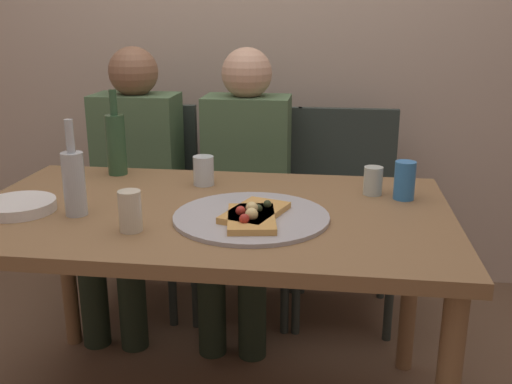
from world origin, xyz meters
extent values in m
cube|color=#BCA893|center=(0.00, 1.23, 1.30)|extent=(6.00, 0.10, 2.60)
cube|color=olive|center=(0.00, 0.00, 0.72)|extent=(1.45, 0.85, 0.04)
cylinder|color=olive|center=(-0.67, 0.37, 0.35)|extent=(0.06, 0.06, 0.70)
cylinder|color=olive|center=(0.67, 0.37, 0.35)|extent=(0.06, 0.06, 0.70)
cylinder|color=#ADADB2|center=(0.14, -0.08, 0.74)|extent=(0.45, 0.45, 0.01)
cube|color=tan|center=(0.15, -0.14, 0.76)|extent=(0.16, 0.24, 0.02)
sphere|color=#EAD184|center=(0.15, -0.16, 0.78)|extent=(0.04, 0.04, 0.04)
sphere|color=#2D381E|center=(0.16, -0.09, 0.77)|extent=(0.02, 0.02, 0.02)
sphere|color=#B22D23|center=(0.14, -0.19, 0.77)|extent=(0.03, 0.03, 0.03)
cube|color=tan|center=(0.15, -0.08, 0.76)|extent=(0.19, 0.25, 0.02)
sphere|color=#EAD184|center=(0.14, -0.10, 0.78)|extent=(0.04, 0.04, 0.04)
sphere|color=#2D381E|center=(0.18, -0.05, 0.77)|extent=(0.02, 0.02, 0.02)
sphere|color=#B22D23|center=(0.12, -0.12, 0.77)|extent=(0.03, 0.03, 0.03)
cylinder|color=#2D5133|center=(-0.41, 0.34, 0.84)|extent=(0.07, 0.07, 0.22)
cylinder|color=#2D5133|center=(-0.41, 0.34, 1.00)|extent=(0.03, 0.03, 0.09)
cylinder|color=#B2BCC1|center=(-0.37, -0.11, 0.83)|extent=(0.06, 0.06, 0.19)
cylinder|color=#B2BCC1|center=(-0.37, -0.11, 0.97)|extent=(0.02, 0.02, 0.10)
cylinder|color=beige|center=(-0.17, -0.22, 0.79)|extent=(0.06, 0.06, 0.11)
cylinder|color=#B7C6BC|center=(0.50, 0.21, 0.78)|extent=(0.06, 0.06, 0.09)
cylinder|color=silver|center=(-0.07, 0.24, 0.79)|extent=(0.07, 0.07, 0.10)
cylinder|color=#337AC1|center=(0.59, 0.17, 0.80)|extent=(0.07, 0.07, 0.12)
cylinder|color=white|center=(-0.56, -0.11, 0.75)|extent=(0.22, 0.22, 0.03)
cube|color=#2D3833|center=(-0.48, 0.75, 0.45)|extent=(0.44, 0.44, 0.05)
cube|color=#2D3833|center=(-0.48, 0.95, 0.68)|extent=(0.44, 0.04, 0.45)
cylinder|color=#2D3833|center=(-0.29, 0.56, 0.21)|extent=(0.04, 0.04, 0.42)
cylinder|color=#2D3833|center=(-0.67, 0.56, 0.21)|extent=(0.04, 0.04, 0.42)
cylinder|color=#2D3833|center=(-0.29, 0.94, 0.21)|extent=(0.04, 0.04, 0.42)
cylinder|color=#2D3833|center=(-0.67, 0.94, 0.21)|extent=(0.04, 0.04, 0.42)
cube|color=#2D3833|center=(0.00, 0.75, 0.45)|extent=(0.44, 0.44, 0.05)
cube|color=#2D3833|center=(0.00, 0.95, 0.68)|extent=(0.44, 0.04, 0.45)
cylinder|color=#2D3833|center=(0.19, 0.56, 0.21)|extent=(0.04, 0.04, 0.42)
cylinder|color=#2D3833|center=(-0.19, 0.56, 0.21)|extent=(0.04, 0.04, 0.42)
cylinder|color=#2D3833|center=(0.19, 0.94, 0.21)|extent=(0.04, 0.04, 0.42)
cylinder|color=#2D3833|center=(-0.19, 0.94, 0.21)|extent=(0.04, 0.04, 0.42)
cube|color=#2D3833|center=(0.43, 0.75, 0.45)|extent=(0.44, 0.44, 0.05)
cube|color=#2D3833|center=(0.43, 0.95, 0.68)|extent=(0.44, 0.04, 0.45)
cylinder|color=#2D3833|center=(0.62, 0.56, 0.21)|extent=(0.04, 0.04, 0.42)
cylinder|color=#2D3833|center=(0.24, 0.56, 0.21)|extent=(0.04, 0.04, 0.42)
cylinder|color=#2D3833|center=(0.62, 0.94, 0.21)|extent=(0.04, 0.04, 0.42)
cylinder|color=#2D3833|center=(0.24, 0.94, 0.21)|extent=(0.04, 0.04, 0.42)
cube|color=#4C6B47|center=(-0.48, 0.77, 0.71)|extent=(0.36, 0.22, 0.52)
sphere|color=brown|center=(-0.48, 0.77, 1.06)|extent=(0.21, 0.21, 0.21)
cylinder|color=black|center=(-0.40, 0.57, 0.45)|extent=(0.12, 0.40, 0.12)
cylinder|color=black|center=(-0.56, 0.57, 0.45)|extent=(0.12, 0.40, 0.12)
cylinder|color=black|center=(-0.40, 0.37, 0.23)|extent=(0.11, 0.11, 0.45)
cylinder|color=black|center=(-0.56, 0.37, 0.23)|extent=(0.11, 0.11, 0.45)
cube|color=#4C6B47|center=(0.00, 0.77, 0.71)|extent=(0.36, 0.22, 0.52)
sphere|color=tan|center=(0.00, 0.77, 1.06)|extent=(0.21, 0.21, 0.21)
cylinder|color=black|center=(0.08, 0.57, 0.45)|extent=(0.12, 0.40, 0.12)
cylinder|color=black|center=(-0.08, 0.57, 0.45)|extent=(0.12, 0.40, 0.12)
cylinder|color=black|center=(0.08, 0.37, 0.23)|extent=(0.11, 0.11, 0.45)
cylinder|color=black|center=(-0.08, 0.37, 0.23)|extent=(0.11, 0.11, 0.45)
camera|label=1|loc=(0.37, -1.64, 1.30)|focal=40.97mm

